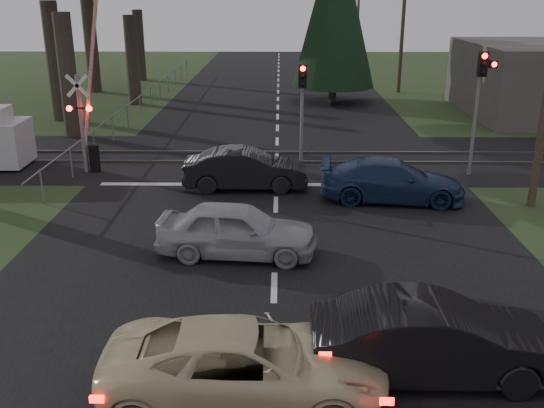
{
  "coord_description": "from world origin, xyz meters",
  "views": [
    {
      "loc": [
        0.12,
        -13.11,
        6.76
      ],
      "look_at": [
        -0.08,
        2.38,
        1.3
      ],
      "focal_mm": 40.0,
      "sensor_mm": 36.0,
      "label": 1
    }
  ],
  "objects_px": {
    "silver_car": "(237,230)",
    "blue_sedan": "(392,181)",
    "utility_pole_mid": "(403,23)",
    "dark_hatchback": "(435,340)",
    "utility_pole_far": "(358,11)",
    "traffic_signal_right": "(481,90)",
    "traffic_signal_center": "(302,98)",
    "dark_car_far": "(246,169)",
    "cream_coupe": "(245,364)",
    "crossing_signal": "(87,121)"
  },
  "relations": [
    {
      "from": "crossing_signal",
      "to": "traffic_signal_center",
      "type": "relative_size",
      "value": 1.7
    },
    {
      "from": "dark_car_far",
      "to": "silver_car",
      "type": "bearing_deg",
      "value": 179.77
    },
    {
      "from": "utility_pole_mid",
      "to": "traffic_signal_center",
      "type": "bearing_deg",
      "value": -111.21
    },
    {
      "from": "utility_pole_mid",
      "to": "cream_coupe",
      "type": "xyz_separation_m",
      "value": [
        -8.96,
        -34.18,
        -4.04
      ]
    },
    {
      "from": "traffic_signal_right",
      "to": "blue_sedan",
      "type": "bearing_deg",
      "value": -140.71
    },
    {
      "from": "traffic_signal_right",
      "to": "dark_hatchback",
      "type": "distance_m",
      "value": 13.98
    },
    {
      "from": "traffic_signal_right",
      "to": "silver_car",
      "type": "xyz_separation_m",
      "value": [
        -8.56,
        -7.57,
        -2.59
      ]
    },
    {
      "from": "traffic_signal_right",
      "to": "utility_pole_far",
      "type": "bearing_deg",
      "value": 88.8
    },
    {
      "from": "traffic_signal_right",
      "to": "blue_sedan",
      "type": "relative_size",
      "value": 0.97
    },
    {
      "from": "utility_pole_mid",
      "to": "blue_sedan",
      "type": "xyz_separation_m",
      "value": [
        -4.57,
        -23.49,
        -4.02
      ]
    },
    {
      "from": "crossing_signal",
      "to": "traffic_signal_right",
      "type": "xyz_separation_m",
      "value": [
        14.82,
        -0.31,
        1.26
      ]
    },
    {
      "from": "silver_car",
      "to": "blue_sedan",
      "type": "height_order",
      "value": "silver_car"
    },
    {
      "from": "traffic_signal_center",
      "to": "utility_pole_mid",
      "type": "bearing_deg",
      "value": 68.79
    },
    {
      "from": "blue_sedan",
      "to": "traffic_signal_center",
      "type": "bearing_deg",
      "value": 40.75
    },
    {
      "from": "crossing_signal",
      "to": "dark_hatchback",
      "type": "distance_m",
      "value": 16.82
    },
    {
      "from": "utility_pole_mid",
      "to": "silver_car",
      "type": "height_order",
      "value": "utility_pole_mid"
    },
    {
      "from": "traffic_signal_right",
      "to": "cream_coupe",
      "type": "bearing_deg",
      "value": -120.37
    },
    {
      "from": "dark_hatchback",
      "to": "dark_car_far",
      "type": "distance_m",
      "value": 11.93
    },
    {
      "from": "crossing_signal",
      "to": "silver_car",
      "type": "distance_m",
      "value": 10.15
    },
    {
      "from": "crossing_signal",
      "to": "utility_pole_mid",
      "type": "distance_m",
      "value": 25.78
    },
    {
      "from": "traffic_signal_center",
      "to": "silver_car",
      "type": "bearing_deg",
      "value": -102.9
    },
    {
      "from": "cream_coupe",
      "to": "dark_car_far",
      "type": "height_order",
      "value": "dark_car_far"
    },
    {
      "from": "cream_coupe",
      "to": "dark_car_far",
      "type": "distance_m",
      "value": 11.93
    },
    {
      "from": "dark_car_far",
      "to": "cream_coupe",
      "type": "bearing_deg",
      "value": -178.02
    },
    {
      "from": "crossing_signal",
      "to": "blue_sedan",
      "type": "relative_size",
      "value": 1.44
    },
    {
      "from": "cream_coupe",
      "to": "blue_sedan",
      "type": "xyz_separation_m",
      "value": [
        4.38,
        10.69,
        0.02
      ]
    },
    {
      "from": "traffic_signal_center",
      "to": "dark_hatchback",
      "type": "xyz_separation_m",
      "value": [
        1.98,
        -14.16,
        -2.05
      ]
    },
    {
      "from": "dark_hatchback",
      "to": "silver_car",
      "type": "bearing_deg",
      "value": 36.34
    },
    {
      "from": "utility_pole_mid",
      "to": "dark_car_far",
      "type": "bearing_deg",
      "value": -113.31
    },
    {
      "from": "crossing_signal",
      "to": "cream_coupe",
      "type": "distance_m",
      "value": 15.6
    },
    {
      "from": "traffic_signal_right",
      "to": "traffic_signal_center",
      "type": "relative_size",
      "value": 1.15
    },
    {
      "from": "dark_hatchback",
      "to": "dark_car_far",
      "type": "xyz_separation_m",
      "value": [
        -4.07,
        11.22,
        -0.03
      ]
    },
    {
      "from": "dark_hatchback",
      "to": "blue_sedan",
      "type": "distance_m",
      "value": 10.04
    },
    {
      "from": "utility_pole_mid",
      "to": "utility_pole_far",
      "type": "height_order",
      "value": "same"
    },
    {
      "from": "blue_sedan",
      "to": "dark_car_far",
      "type": "height_order",
      "value": "dark_car_far"
    },
    {
      "from": "traffic_signal_center",
      "to": "cream_coupe",
      "type": "xyz_separation_m",
      "value": [
        -1.46,
        -14.86,
        -2.12
      ]
    },
    {
      "from": "utility_pole_mid",
      "to": "dark_hatchback",
      "type": "height_order",
      "value": "utility_pole_mid"
    },
    {
      "from": "utility_pole_mid",
      "to": "dark_car_far",
      "type": "distance_m",
      "value": 24.57
    },
    {
      "from": "cream_coupe",
      "to": "silver_car",
      "type": "bearing_deg",
      "value": 4.28
    },
    {
      "from": "silver_car",
      "to": "dark_car_far",
      "type": "bearing_deg",
      "value": 6.35
    },
    {
      "from": "traffic_signal_center",
      "to": "utility_pole_far",
      "type": "xyz_separation_m",
      "value": [
        7.5,
        44.32,
        1.92
      ]
    },
    {
      "from": "dark_car_far",
      "to": "crossing_signal",
      "type": "bearing_deg",
      "value": 70.52
    },
    {
      "from": "traffic_signal_right",
      "to": "dark_hatchback",
      "type": "height_order",
      "value": "traffic_signal_right"
    },
    {
      "from": "cream_coupe",
      "to": "silver_car",
      "type": "relative_size",
      "value": 1.15
    },
    {
      "from": "traffic_signal_center",
      "to": "silver_car",
      "type": "height_order",
      "value": "traffic_signal_center"
    },
    {
      "from": "cream_coupe",
      "to": "dark_hatchback",
      "type": "relative_size",
      "value": 1.07
    },
    {
      "from": "silver_car",
      "to": "blue_sedan",
      "type": "relative_size",
      "value": 0.88
    },
    {
      "from": "utility_pole_far",
      "to": "dark_car_far",
      "type": "height_order",
      "value": "utility_pole_far"
    },
    {
      "from": "utility_pole_far",
      "to": "dark_hatchback",
      "type": "relative_size",
      "value": 1.96
    },
    {
      "from": "blue_sedan",
      "to": "utility_pole_far",
      "type": "bearing_deg",
      "value": 0.28
    }
  ]
}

